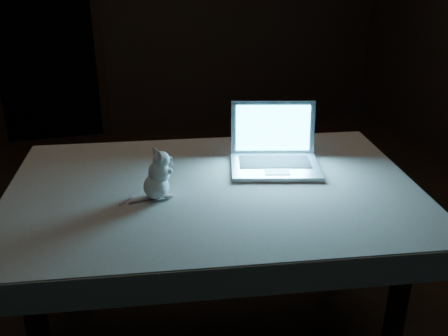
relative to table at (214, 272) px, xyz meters
name	(u,v)px	position (x,y,z in m)	size (l,w,h in m)	color
floor	(228,262)	(0.24, 0.64, -0.42)	(5.00, 5.00, 0.00)	black
doorway	(42,28)	(-0.86, 3.14, 0.64)	(1.06, 0.36, 2.13)	black
table	(214,272)	(0.00, 0.00, 0.00)	(1.57, 1.01, 0.84)	black
tablecloth	(198,201)	(-0.07, 0.00, 0.37)	(1.69, 1.13, 0.12)	beige
laptop	(276,141)	(0.31, 0.10, 0.56)	(0.39, 0.34, 0.26)	silver
plush_mouse	(156,174)	(-0.24, -0.04, 0.53)	(0.15, 0.15, 0.20)	white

